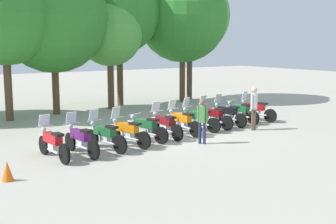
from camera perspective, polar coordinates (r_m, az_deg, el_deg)
The scene contains 22 objects.
ground_plane at distance 17.46m, azimuth 0.89°, elevation -3.13°, with size 80.00×80.00×0.00m, color #ADA899.
motorcycle_0 at distance 14.41m, azimuth -14.80°, elevation -3.93°, with size 0.62×2.19×1.37m.
motorcycle_1 at distance 14.74m, azimuth -11.33°, elevation -3.52°, with size 0.62×2.19×1.37m.
motorcycle_2 at distance 15.24m, azimuth -8.26°, elevation -3.03°, with size 0.74×2.16×1.37m.
motorcycle_3 at distance 15.75m, azimuth -5.31°, elevation -2.58°, with size 0.80×2.14×1.37m.
motorcycle_4 at distance 16.50m, azimuth -2.96°, elevation -2.08°, with size 0.82×2.13×0.99m.
motorcycle_5 at distance 17.10m, azimuth -0.43°, elevation -1.62°, with size 0.62×2.19×1.37m.
motorcycle_6 at distance 17.77m, azimuth 1.80°, elevation -1.22°, with size 0.62×2.19×1.37m.
motorcycle_7 at distance 18.45m, azimuth 3.89°, elevation -0.86°, with size 0.84×2.12×1.37m.
motorcycle_8 at distance 19.16m, azimuth 5.87°, elevation -0.52°, with size 0.62×2.18×1.37m.
motorcycle_9 at distance 19.86m, azimuth 7.75°, elevation -0.22°, with size 0.62×2.19×1.37m.
motorcycle_10 at distance 20.63m, azimuth 9.40°, elevation 0.04°, with size 0.62×2.19×0.99m.
motorcycle_11 at distance 21.25m, azimuth 11.31°, elevation 0.28°, with size 0.77×2.15×1.37m.
person_0 at distance 18.82m, azimuth 11.16°, elevation 0.94°, with size 0.41×0.29×1.83m.
person_1 at distance 15.97m, azimuth 4.50°, elevation -0.81°, with size 0.31×0.36×1.64m.
tree_1 at distance 21.98m, azimuth -20.61°, elevation 11.72°, with size 4.64×4.64×7.26m.
tree_2 at distance 23.32m, azimuth -14.79°, elevation 11.79°, with size 5.58×5.58×7.73m.
tree_3 at distance 24.52m, azimuth -7.61°, elevation 10.06°, with size 3.57×3.57×5.97m.
tree_4 at distance 25.94m, azimuth -6.43°, elevation 12.82°, with size 4.81×4.81×7.85m.
tree_5 at distance 27.59m, azimuth 1.92°, elevation 12.25°, with size 5.58×5.58×8.04m.
tree_6 at distance 28.78m, azimuth 2.87°, elevation 12.46°, with size 5.18×5.18×8.02m.
traffic_cone at distance 12.56m, azimuth -20.24°, elevation -7.23°, with size 0.32×0.32×0.55m, color orange.
Camera 1 is at (-9.46, -14.21, 3.66)m, focal length 46.69 mm.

